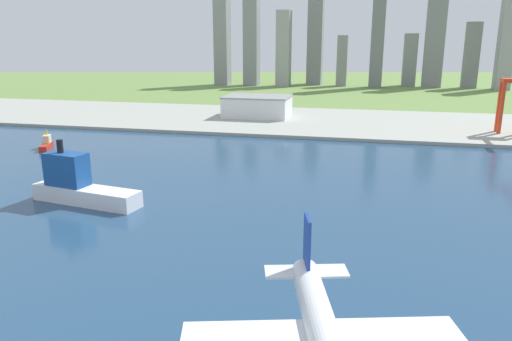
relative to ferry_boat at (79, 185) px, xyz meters
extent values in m
plane|color=olive|center=(89.90, 32.81, -7.57)|extent=(2400.00, 2400.00, 0.00)
cube|color=navy|center=(89.90, -27.19, -7.50)|extent=(840.00, 360.00, 0.15)
cube|color=#9EA398|center=(89.90, 222.81, -6.32)|extent=(840.00, 140.00, 2.50)
cube|color=silver|center=(112.42, -119.15, 22.47)|extent=(36.84, 17.86, 0.50)
cube|color=#193899|center=(108.24, -104.03, 27.82)|extent=(1.74, 4.67, 10.27)
cube|color=silver|center=(108.24, -104.03, 23.96)|extent=(13.58, 7.60, 0.36)
cube|color=white|center=(3.47, -0.57, -4.00)|extent=(49.65, 18.63, 6.85)
cube|color=#19478C|center=(-5.57, 0.92, 6.31)|extent=(18.72, 11.85, 13.76)
cylinder|color=black|center=(-7.96, 1.32, 15.93)|extent=(2.61, 2.61, 5.48)
cube|color=#B22D1E|center=(-77.92, 86.19, -5.66)|extent=(12.07, 20.16, 3.53)
cube|color=beige|center=(-79.20, 89.18, -1.53)|extent=(6.36, 8.12, 4.72)
cylinder|color=yellow|center=(-79.60, 90.10, 2.24)|extent=(1.09, 1.09, 2.82)
cube|color=red|center=(204.17, 193.74, 12.32)|extent=(2.20, 2.20, 34.79)
cube|color=red|center=(204.17, 201.74, 12.32)|extent=(2.20, 2.20, 34.79)
cube|color=white|center=(23.04, 229.99, 3.01)|extent=(53.54, 37.61, 16.17)
cube|color=gray|center=(23.04, 229.99, 11.69)|extent=(54.62, 38.36, 1.20)
cube|color=gray|center=(-99.43, 532.57, 57.78)|extent=(19.58, 24.36, 130.70)
cube|color=gray|center=(-56.41, 535.06, 57.16)|extent=(20.21, 22.85, 129.46)
cube|color=#9C9A9D|center=(-9.25, 534.24, 44.71)|extent=(18.79, 24.09, 104.57)
cube|color=gray|center=(31.10, 572.15, 62.16)|extent=(21.27, 26.98, 139.46)
cube|color=gray|center=(72.17, 555.30, 27.88)|extent=(14.40, 16.97, 70.91)
cube|color=slate|center=(119.66, 540.27, 67.87)|extent=(17.38, 27.97, 150.89)
cube|color=gray|center=(166.24, 574.70, 29.09)|extent=(17.99, 25.96, 73.34)
cube|color=gray|center=(196.41, 562.36, 58.78)|extent=(24.96, 17.98, 132.71)
cube|color=slate|center=(245.79, 562.96, 36.50)|extent=(18.90, 16.41, 88.14)
cube|color=#96949F|center=(284.61, 550.57, 55.42)|extent=(18.63, 23.61, 125.99)
camera|label=1|loc=(116.55, -173.74, 59.08)|focal=34.50mm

